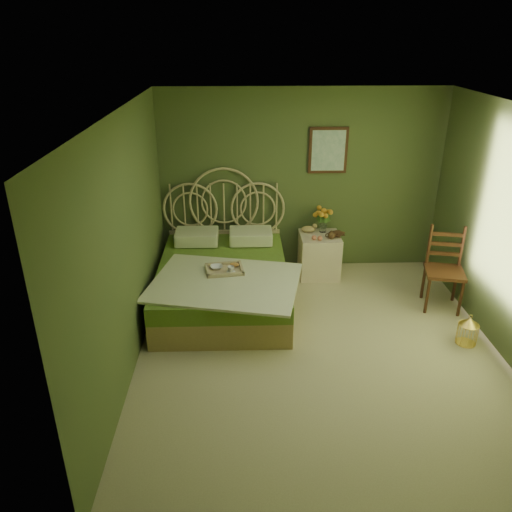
{
  "coord_description": "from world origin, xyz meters",
  "views": [
    {
      "loc": [
        -0.85,
        -4.64,
        3.28
      ],
      "look_at": [
        -0.67,
        1.0,
        0.71
      ],
      "focal_mm": 35.0,
      "sensor_mm": 36.0,
      "label": 1
    }
  ],
  "objects_px": {
    "bed": "(223,278)",
    "chair": "(443,263)",
    "birdcage": "(468,331)",
    "nightstand": "(319,251)"
  },
  "relations": [
    {
      "from": "birdcage",
      "to": "bed",
      "type": "bearing_deg",
      "value": 158.94
    },
    {
      "from": "bed",
      "to": "nightstand",
      "type": "distance_m",
      "value": 1.56
    },
    {
      "from": "bed",
      "to": "birdcage",
      "type": "distance_m",
      "value": 3.0
    },
    {
      "from": "chair",
      "to": "birdcage",
      "type": "relative_size",
      "value": 3.13
    },
    {
      "from": "bed",
      "to": "nightstand",
      "type": "bearing_deg",
      "value": 28.68
    },
    {
      "from": "nightstand",
      "to": "birdcage",
      "type": "bearing_deg",
      "value": -51.93
    },
    {
      "from": "bed",
      "to": "birdcage",
      "type": "relative_size",
      "value": 7.27
    },
    {
      "from": "chair",
      "to": "nightstand",
      "type": "bearing_deg",
      "value": 159.86
    },
    {
      "from": "nightstand",
      "to": "chair",
      "type": "relative_size",
      "value": 1.0
    },
    {
      "from": "bed",
      "to": "chair",
      "type": "distance_m",
      "value": 2.81
    }
  ]
}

